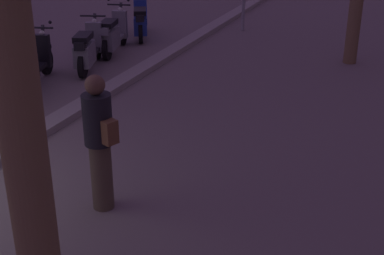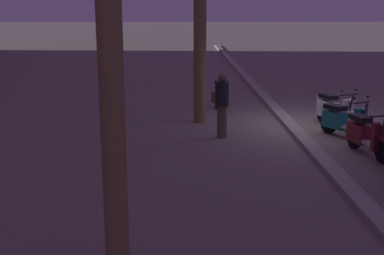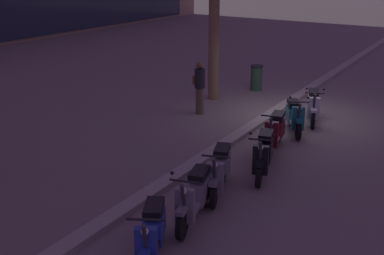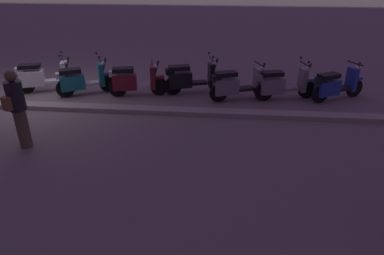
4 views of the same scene
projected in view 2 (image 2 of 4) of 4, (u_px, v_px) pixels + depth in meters
name	position (u px, v px, depth m)	size (l,w,h in m)	color
ground_plane	(308.00, 126.00, 14.63)	(200.00, 200.00, 0.00)	slate
curb_strip	(289.00, 124.00, 14.61)	(60.00, 0.36, 0.12)	gray
scooter_maroon_far_back	(365.00, 135.00, 11.74)	(1.72, 0.66, 1.04)	black
scooter_teal_tail_end	(343.00, 121.00, 13.24)	(1.59, 0.97, 1.17)	black
scooter_white_gap_after_mid	(334.00, 110.00, 14.47)	(1.77, 0.83, 1.17)	black
pedestrian_strolling_near_curb	(222.00, 104.00, 13.11)	(0.34, 0.46, 1.70)	brown
litter_bin	(221.00, 95.00, 16.89)	(0.48, 0.48, 0.95)	#2D5638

